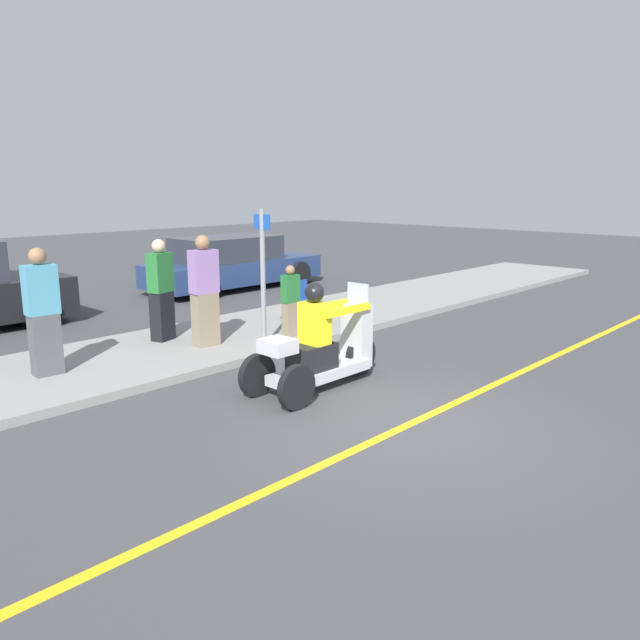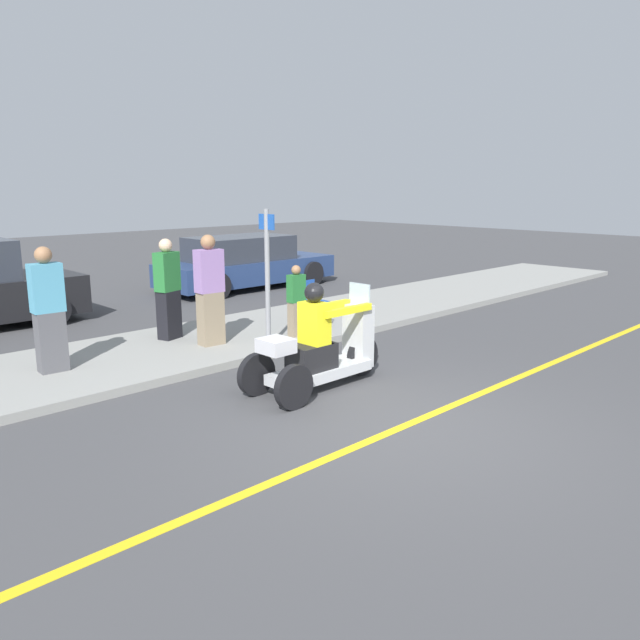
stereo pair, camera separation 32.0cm
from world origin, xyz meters
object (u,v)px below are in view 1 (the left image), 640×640
(spectator_mid_group, at_px, (161,292))
(parked_car_lot_right, at_px, (232,264))
(spectator_near_curb, at_px, (291,302))
(spectator_with_child, at_px, (204,293))
(spectator_far_back, at_px, (43,314))
(folding_chair_curbside, at_px, (303,298))
(street_sign, at_px, (263,274))
(motorcycle_trike, at_px, (321,351))

(spectator_mid_group, height_order, parked_car_lot_right, spectator_mid_group)
(spectator_near_curb, bearing_deg, spectator_with_child, 158.86)
(spectator_with_child, bearing_deg, parked_car_lot_right, 47.38)
(spectator_far_back, bearing_deg, folding_chair_curbside, -4.36)
(spectator_mid_group, height_order, spectator_far_back, spectator_far_back)
(spectator_with_child, distance_m, spectator_far_back, 2.47)
(folding_chair_curbside, height_order, street_sign, street_sign)
(street_sign, bearing_deg, motorcycle_trike, -107.99)
(spectator_far_back, relative_size, folding_chair_curbside, 2.13)
(parked_car_lot_right, bearing_deg, street_sign, -124.50)
(motorcycle_trike, bearing_deg, spectator_near_curb, 55.30)
(spectator_far_back, bearing_deg, street_sign, -19.91)
(motorcycle_trike, xyz_separation_m, folding_chair_curbside, (2.20, 2.54, 0.11))
(motorcycle_trike, relative_size, folding_chair_curbside, 2.70)
(motorcycle_trike, xyz_separation_m, spectator_mid_group, (-0.25, 3.42, 0.42))
(parked_car_lot_right, bearing_deg, folding_chair_curbside, -114.46)
(spectator_far_back, bearing_deg, spectator_with_child, -7.00)
(spectator_near_curb, height_order, spectator_mid_group, spectator_mid_group)
(spectator_near_curb, bearing_deg, folding_chair_curbside, 31.93)
(motorcycle_trike, xyz_separation_m, parked_car_lot_right, (4.37, 7.31, 0.14))
(spectator_near_curb, relative_size, folding_chair_curbside, 1.50)
(street_sign, bearing_deg, folding_chair_curbside, 24.54)
(parked_car_lot_right, bearing_deg, spectator_with_child, -132.62)
(spectator_mid_group, relative_size, folding_chair_curbside, 2.07)
(spectator_with_child, relative_size, street_sign, 0.81)
(folding_chair_curbside, bearing_deg, parked_car_lot_right, 65.54)
(spectator_near_curb, distance_m, spectator_far_back, 3.95)
(spectator_mid_group, height_order, spectator_with_child, spectator_with_child)
(motorcycle_trike, xyz_separation_m, spectator_with_child, (0.03, 2.59, 0.47))
(motorcycle_trike, distance_m, spectator_near_curb, 2.50)
(spectator_far_back, xyz_separation_m, folding_chair_curbside, (4.63, -0.35, -0.34))
(spectator_with_child, xyz_separation_m, folding_chair_curbside, (2.17, -0.05, -0.36))
(spectator_mid_group, xyz_separation_m, spectator_with_child, (0.27, -0.83, 0.05))
(spectator_with_child, xyz_separation_m, street_sign, (0.56, -0.79, 0.33))
(motorcycle_trike, bearing_deg, spectator_with_child, 89.41)
(folding_chair_curbside, distance_m, street_sign, 1.91)
(spectator_mid_group, relative_size, parked_car_lot_right, 0.35)
(spectator_far_back, distance_m, street_sign, 3.22)
(motorcycle_trike, relative_size, spectator_far_back, 1.26)
(spectator_near_curb, bearing_deg, motorcycle_trike, -124.70)
(motorcycle_trike, distance_m, spectator_with_child, 2.63)
(motorcycle_trike, distance_m, folding_chair_curbside, 3.36)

